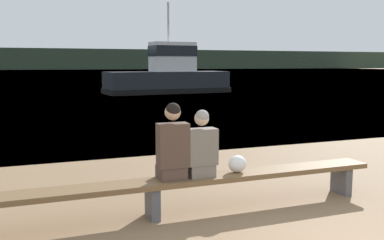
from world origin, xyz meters
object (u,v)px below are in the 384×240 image
Objects in this scene: bench_main at (152,188)px; person_right at (201,148)px; person_left at (173,145)px; shopping_bag at (237,164)px; tugboat_red at (168,77)px.

bench_main is 0.84m from person_right.
bench_main is at bearing 178.99° from person_left.
shopping_bag is (0.96, 0.03, -0.34)m from person_left.
person_left is at bearing -1.01° from bench_main.
shopping_bag is (0.56, 0.03, -0.28)m from person_right.
tugboat_red is at bearing 73.42° from person_right.
person_left is (0.28, -0.00, 0.54)m from bench_main.
shopping_bag is at bearing 2.97° from person_right.
person_left is at bearing -179.65° from person_right.
shopping_bag is 0.03× the size of tugboat_red.
person_left reaches higher than bench_main.
bench_main is 7.32× the size of person_right.
tugboat_red is at bearing 74.69° from shopping_bag.
bench_main is 6.56× the size of person_left.
person_right is 3.49× the size of shopping_bag.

